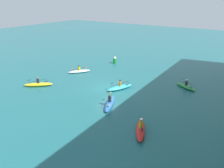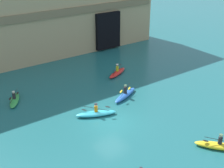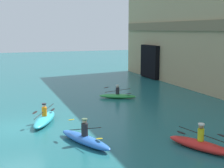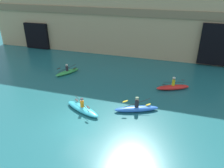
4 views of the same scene
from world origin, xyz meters
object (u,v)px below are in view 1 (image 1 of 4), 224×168
Objects in this scene: kayak_cyan at (120,87)px; kayak_blue at (110,103)px; kayak_white at (79,71)px; kayak_green at (186,86)px; kayak_red at (141,129)px; marker_buoy at (115,60)px; kayak_yellow at (38,84)px.

kayak_cyan is 0.98× the size of kayak_blue.
kayak_green is at bearing 138.13° from kayak_white.
kayak_blue reaches higher than kayak_green.
marker_buoy is at bearing 13.29° from kayak_red.
kayak_yellow is (9.23, -15.13, 0.03)m from kayak_green.
kayak_red is 16.41m from kayak_white.
kayak_cyan is 1.15× the size of kayak_white.
kayak_red is at bearing 96.17° from kayak_white.
kayak_green is at bearing 71.93° from marker_buoy.
kayak_green is 10.08m from kayak_blue.
kayak_green is 17.72m from kayak_yellow.
kayak_green is at bearing -8.81° from kayak_yellow.
kayak_red is 19.64m from marker_buoy.
kayak_blue is 10.08m from kayak_yellow.
kayak_blue reaches higher than kayak_red.
marker_buoy is at bearing -169.89° from kayak_green.
kayak_white is at bearing -141.50° from kayak_green.
kayak_cyan is at bearing -115.59° from kayak_green.
marker_buoy is (-4.13, -12.66, 0.35)m from kayak_green.
kayak_cyan is 8.31m from kayak_white.
kayak_blue is at bearing 30.59° from marker_buoy.
kayak_cyan is (-6.58, -5.92, -0.02)m from kayak_red.
kayak_white is at bearing -145.93° from kayak_blue.
kayak_green is 14.63m from kayak_white.
kayak_blue is at bearing 36.23° from kayak_red.
kayak_cyan is 2.82× the size of marker_buoy.
marker_buoy is at bearing -120.48° from kayak_cyan.
kayak_red is 1.02× the size of kayak_yellow.
kayak_yellow is 2.56× the size of marker_buoy.
kayak_white is 6.98m from marker_buoy.
marker_buoy is (-6.75, 1.74, 0.36)m from kayak_white.
kayak_cyan reaches higher than kayak_white.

